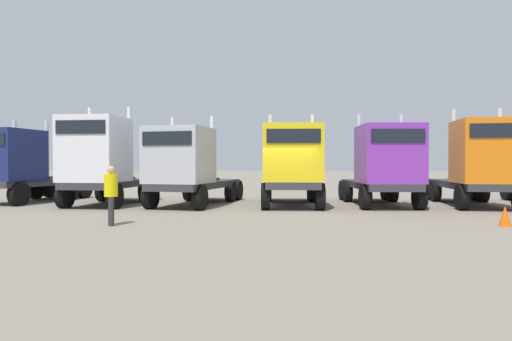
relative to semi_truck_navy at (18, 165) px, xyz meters
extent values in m
plane|color=gray|center=(12.71, -2.28, -1.83)|extent=(200.00, 200.00, 0.00)
cube|color=#333338|center=(0.19, 1.03, -0.87)|extent=(3.19, 5.99, 0.30)
cube|color=navy|center=(-0.10, -0.57, 0.45)|extent=(2.80, 2.82, 2.35)
cylinder|color=silver|center=(1.08, 0.60, 0.75)|extent=(0.21, 0.21, 2.95)
cylinder|color=silver|center=(-0.79, 0.95, 0.75)|extent=(0.21, 0.21, 2.95)
cylinder|color=#333338|center=(0.42, 2.26, -0.66)|extent=(1.28, 1.28, 0.12)
cylinder|color=black|center=(0.88, -1.27, -1.30)|extent=(0.54, 1.10, 1.05)
cylinder|color=black|center=(1.50, 2.06, -1.30)|extent=(0.54, 1.10, 1.05)
cylinder|color=black|center=(-0.67, 2.46, -1.30)|extent=(0.54, 1.10, 1.05)
cylinder|color=black|center=(1.70, 3.14, -1.30)|extent=(0.54, 1.10, 1.05)
cylinder|color=black|center=(-0.47, 3.54, -1.30)|extent=(0.54, 1.10, 1.05)
cube|color=#333338|center=(4.63, 0.02, -0.87)|extent=(2.41, 5.79, 0.30)
cube|color=white|center=(4.57, -1.63, 0.66)|extent=(2.49, 2.50, 2.77)
cube|color=black|center=(4.52, -2.86, 1.53)|extent=(2.10, 0.12, 0.55)
cylinder|color=silver|center=(5.57, -0.32, 0.96)|extent=(0.19, 0.19, 3.37)
cylinder|color=silver|center=(3.67, -0.25, 0.96)|extent=(0.19, 0.19, 3.37)
cylinder|color=#333338|center=(4.67, 1.28, -0.66)|extent=(1.14, 1.14, 0.12)
cylinder|color=black|center=(5.65, -2.18, -1.30)|extent=(0.39, 1.07, 1.05)
cylinder|color=black|center=(3.45, -2.10, -1.30)|extent=(0.39, 1.07, 1.05)
cylinder|color=black|center=(5.77, 1.24, -1.30)|extent=(0.39, 1.07, 1.05)
cylinder|color=black|center=(3.58, 1.32, -1.30)|extent=(0.39, 1.07, 1.05)
cylinder|color=black|center=(5.81, 2.34, -1.30)|extent=(0.39, 1.07, 1.05)
cylinder|color=black|center=(3.62, 2.42, -1.30)|extent=(0.39, 1.07, 1.05)
cube|color=#333338|center=(8.64, 0.20, -0.91)|extent=(3.25, 6.67, 0.30)
cube|color=#B7BABF|center=(8.30, -1.77, 0.40)|extent=(2.77, 2.76, 2.33)
cube|color=black|center=(8.09, -2.97, 1.05)|extent=(2.08, 0.39, 0.55)
cylinder|color=silver|center=(9.46, -0.60, 0.70)|extent=(0.21, 0.21, 2.93)
cylinder|color=silver|center=(7.59, -0.28, 0.70)|extent=(0.21, 0.21, 2.93)
cylinder|color=#333338|center=(8.87, 1.59, -0.70)|extent=(1.27, 1.27, 0.12)
cylinder|color=black|center=(9.30, -2.44, -1.32)|extent=(0.52, 1.06, 1.02)
cylinder|color=black|center=(7.13, -2.07, -1.32)|extent=(0.52, 1.06, 1.02)
cylinder|color=black|center=(9.99, 1.59, -1.32)|extent=(0.52, 1.06, 1.02)
cylinder|color=black|center=(7.82, 1.96, -1.32)|extent=(0.52, 1.06, 1.02)
cylinder|color=black|center=(10.18, 2.67, -1.32)|extent=(0.52, 1.06, 1.02)
cylinder|color=black|center=(8.01, 3.05, -1.32)|extent=(0.52, 1.06, 1.02)
cube|color=#333338|center=(12.95, 0.27, -0.83)|extent=(2.39, 6.09, 0.30)
cube|color=yellow|center=(13.01, -1.51, 0.49)|extent=(2.48, 2.52, 2.33)
cube|color=black|center=(13.05, -2.75, 1.13)|extent=(2.10, 0.11, 0.55)
cylinder|color=silver|center=(13.92, -0.11, 0.79)|extent=(0.19, 0.19, 2.93)
cylinder|color=silver|center=(12.02, -0.17, 0.79)|extent=(0.19, 0.19, 2.93)
cylinder|color=#333338|center=(12.91, 1.60, -0.62)|extent=(1.13, 1.13, 0.12)
cylinder|color=black|center=(14.13, -2.00, -1.28)|extent=(0.38, 1.11, 1.10)
cylinder|color=black|center=(11.93, -2.07, -1.28)|extent=(0.38, 1.11, 1.10)
cylinder|color=black|center=(14.01, 1.72, -1.28)|extent=(0.38, 1.11, 1.10)
cylinder|color=black|center=(11.81, 1.65, -1.28)|extent=(0.38, 1.11, 1.10)
cylinder|color=black|center=(13.97, 2.82, -1.28)|extent=(0.38, 1.11, 1.10)
cylinder|color=black|center=(11.77, 2.75, -1.28)|extent=(0.38, 1.11, 1.10)
cube|color=#333338|center=(16.92, 0.67, -0.91)|extent=(2.58, 6.13, 0.30)
cube|color=purple|center=(17.03, -1.12, 0.45)|extent=(2.55, 2.57, 2.42)
cube|color=black|center=(17.11, -2.34, 1.14)|extent=(2.10, 0.18, 0.55)
cylinder|color=silver|center=(17.89, 0.30, 0.75)|extent=(0.19, 0.19, 3.02)
cylinder|color=silver|center=(16.00, 0.18, 0.75)|extent=(0.19, 0.19, 3.02)
cylinder|color=#333338|center=(16.83, 1.98, -0.70)|extent=(1.17, 1.17, 0.12)
cylinder|color=black|center=(18.16, -1.55, -1.32)|extent=(0.42, 1.04, 1.02)
cylinder|color=black|center=(15.97, -1.70, -1.32)|extent=(0.42, 1.04, 1.02)
cylinder|color=black|center=(17.93, 2.13, -1.32)|extent=(0.42, 1.04, 1.02)
cylinder|color=black|center=(15.73, 1.99, -1.32)|extent=(0.42, 1.04, 1.02)
cylinder|color=black|center=(17.85, 3.23, -1.32)|extent=(0.42, 1.04, 1.02)
cylinder|color=black|center=(15.66, 3.09, -1.32)|extent=(0.42, 1.04, 1.02)
cube|color=#333338|center=(21.10, 0.86, -0.89)|extent=(2.63, 6.52, 0.30)
cube|color=orange|center=(20.96, -1.20, 0.55)|extent=(2.55, 2.42, 2.59)
cube|color=black|center=(20.88, -2.35, 1.33)|extent=(2.10, 0.18, 0.55)
cylinder|color=silver|center=(21.99, 0.01, 0.85)|extent=(0.19, 0.19, 3.19)
cylinder|color=silver|center=(20.10, 0.14, 0.85)|extent=(0.19, 0.19, 3.19)
cylinder|color=#333338|center=(21.19, 2.26, -0.68)|extent=(1.17, 1.17, 0.12)
cylinder|color=black|center=(19.83, -1.55, -1.31)|extent=(0.42, 1.06, 1.03)
cylinder|color=black|center=(22.30, 2.37, -1.31)|extent=(0.42, 1.06, 1.03)
cylinder|color=black|center=(20.11, 2.52, -1.31)|extent=(0.42, 1.06, 1.03)
cylinder|color=black|center=(22.38, 3.47, -1.31)|extent=(0.42, 1.06, 1.03)
cylinder|color=black|center=(20.18, 3.62, -1.31)|extent=(0.42, 1.06, 1.03)
cylinder|color=black|center=(24.08, 3.65, -1.32)|extent=(0.38, 1.02, 1.01)
cylinder|color=#2D2D2D|center=(7.58, -7.03, -1.39)|extent=(0.22, 0.22, 0.88)
cylinder|color=#2D2D2D|center=(7.45, -6.78, -1.39)|extent=(0.22, 0.22, 0.88)
cylinder|color=yellow|center=(7.51, -6.90, -0.60)|extent=(0.54, 0.54, 0.70)
sphere|color=tan|center=(7.51, -6.90, -0.14)|extent=(0.24, 0.24, 0.24)
cone|color=#F2590C|center=(19.35, -6.11, -1.52)|extent=(0.36, 0.36, 0.61)
camera|label=1|loc=(12.95, -19.60, 0.04)|focal=30.40mm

